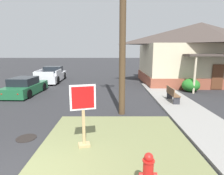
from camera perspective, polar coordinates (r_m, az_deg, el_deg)
The scene contains 11 objects.
grass_corner_patch at distance 6.28m, azimuth 1.57°, elevation -17.86°, with size 4.95×5.46×0.08m, color olive.
sidewalk_strip at distance 10.48m, azimuth 21.67°, elevation -6.39°, with size 2.20×15.18×0.12m, color gray.
fire_hydrant at distance 4.35m, azimuth 11.16°, elevation -25.02°, with size 0.38×0.34×0.96m.
stop_sign at distance 5.89m, azimuth -8.68°, elevation -8.85°, with size 0.77×0.36×2.02m.
manhole_cover at distance 7.56m, azimuth -24.79°, elevation -13.95°, with size 0.70×0.70×0.02m, color black.
parked_sedan_green at distance 14.67m, azimuth -25.06°, elevation 0.16°, with size 1.94×4.10×1.25m.
pickup_truck_white at distance 19.96m, azimuth -17.90°, elevation 3.58°, with size 2.33×5.45×1.48m.
street_bench at distance 11.57m, azimuth 18.20°, elevation -1.86°, with size 0.41×1.44×0.85m.
utility_pole at distance 9.09m, azimuth 3.54°, elevation 24.96°, with size 1.34×0.30×10.20m.
corner_house at distance 19.98m, azimuth 25.37°, elevation 9.73°, with size 11.13×8.72×5.72m.
shrub_near_porch at distance 15.37m, azimuth 23.25°, elevation 0.66°, with size 1.31×1.31×1.03m, color #246D24.
Camera 1 is at (2.30, -3.72, 3.09)m, focal length 29.65 mm.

